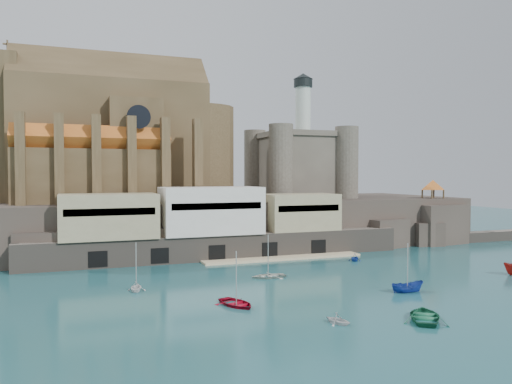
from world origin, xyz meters
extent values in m
plane|color=#194C53|center=(0.00, 0.00, 0.00)|extent=(300.00, 300.00, 0.00)
cube|color=#2C2521|center=(0.00, 40.00, 5.00)|extent=(100.00, 34.00, 10.00)
cube|color=#2C2521|center=(-38.00, 23.50, 3.00)|extent=(9.00, 5.00, 6.00)
cube|color=#2C2521|center=(-22.00, 23.50, 3.00)|extent=(9.00, 5.00, 6.00)
cube|color=#2C2521|center=(-5.00, 23.50, 3.00)|extent=(9.00, 5.00, 6.00)
cube|color=#2C2521|center=(12.00, 23.50, 3.00)|extent=(9.00, 5.00, 6.00)
cube|color=#2C2521|center=(28.00, 23.50, 3.00)|extent=(9.00, 5.00, 6.00)
cube|color=#6B6055|center=(-8.00, 22.50, 2.25)|extent=(70.00, 6.00, 4.50)
cube|color=beige|center=(2.00, 18.00, 0.15)|extent=(30.00, 4.00, 0.40)
cube|color=black|center=(-30.00, 19.60, 1.60)|extent=(3.00, 0.40, 2.60)
cube|color=black|center=(-20.00, 19.60, 1.60)|extent=(3.00, 0.40, 2.60)
cube|color=black|center=(-10.00, 19.60, 1.60)|extent=(3.00, 0.40, 2.60)
cube|color=black|center=(0.00, 19.60, 1.60)|extent=(3.00, 0.40, 2.60)
cube|color=black|center=(10.00, 19.60, 1.60)|extent=(3.00, 0.40, 2.60)
cube|color=tan|center=(-28.00, 23.50, 8.25)|extent=(16.00, 9.00, 7.50)
cube|color=silver|center=(-10.00, 23.50, 8.75)|extent=(18.00, 9.00, 8.50)
cube|color=tan|center=(8.00, 23.50, 8.00)|extent=(14.00, 8.00, 7.00)
cube|color=#4A3922|center=(-26.00, 42.00, 22.00)|extent=(38.00, 14.00, 24.00)
cube|color=#4A3922|center=(-26.00, 42.00, 34.00)|extent=(38.00, 13.01, 13.01)
cylinder|color=#4A3922|center=(-7.00, 42.00, 20.00)|extent=(14.00, 14.00, 20.00)
cube|color=#4A3922|center=(-22.00, 42.00, 20.00)|extent=(10.00, 20.00, 20.00)
cube|color=#4A3922|center=(-30.00, 32.50, 15.00)|extent=(28.00, 5.00, 10.00)
cube|color=#4A3922|center=(-30.00, 51.50, 15.00)|extent=(28.00, 5.00, 10.00)
cube|color=#C16021|center=(-30.00, 32.50, 21.60)|extent=(28.00, 5.66, 5.66)
cube|color=#C16021|center=(-30.00, 51.50, 21.60)|extent=(28.00, 5.66, 5.66)
cube|color=#4A3922|center=(-45.00, 42.00, 24.00)|extent=(4.00, 10.00, 28.00)
cylinder|color=black|center=(-22.00, 29.95, 26.00)|extent=(4.40, 0.30, 4.40)
cube|color=#4A3922|center=(-42.00, 29.50, 18.00)|extent=(1.60, 2.20, 16.00)
cube|color=#4A3922|center=(-35.80, 29.50, 18.00)|extent=(1.60, 2.20, 16.00)
cube|color=#4A3922|center=(-29.60, 29.50, 18.00)|extent=(1.60, 2.20, 16.00)
cube|color=#4A3922|center=(-23.40, 29.50, 18.00)|extent=(1.60, 2.20, 16.00)
cube|color=#4A3922|center=(-17.20, 29.50, 18.00)|extent=(1.60, 2.20, 16.00)
cube|color=#4A3922|center=(-11.00, 29.50, 18.00)|extent=(1.60, 2.20, 16.00)
cube|color=#4D473C|center=(16.00, 41.00, 17.00)|extent=(16.00, 16.00, 14.00)
cube|color=#4D473C|center=(16.00, 41.00, 24.40)|extent=(17.00, 17.00, 1.20)
cylinder|color=#4D473C|center=(8.00, 33.00, 18.00)|extent=(5.20, 5.20, 16.00)
cylinder|color=#4D473C|center=(24.00, 33.00, 18.00)|extent=(5.20, 5.20, 16.00)
cylinder|color=#4D473C|center=(8.00, 49.00, 18.00)|extent=(5.20, 5.20, 16.00)
cylinder|color=#4D473C|center=(24.00, 49.00, 18.00)|extent=(5.20, 5.20, 16.00)
cylinder|color=silver|center=(18.00, 43.00, 30.00)|extent=(3.60, 3.60, 12.00)
cylinder|color=black|center=(18.00, 43.00, 37.00)|extent=(4.40, 4.40, 2.00)
cone|color=black|center=(18.00, 43.00, 38.60)|extent=(4.60, 4.60, 1.40)
cube|color=#2C2521|center=(42.00, 26.00, 4.35)|extent=(12.00, 10.00, 8.70)
cube|color=#2C2521|center=(38.00, 23.00, 2.50)|extent=(6.00, 5.00, 5.00)
cube|color=#2C2521|center=(47.00, 28.00, 3.00)|extent=(5.00, 4.00, 6.00)
cube|color=#4A3922|center=(42.00, 26.00, 8.85)|extent=(4.20, 4.20, 0.30)
cylinder|color=#4A3922|center=(40.40, 24.40, 10.30)|extent=(0.36, 0.36, 3.20)
cylinder|color=#4A3922|center=(43.60, 24.40, 10.30)|extent=(0.36, 0.36, 3.20)
cylinder|color=#4A3922|center=(40.40, 27.60, 10.30)|extent=(0.36, 0.36, 3.20)
cylinder|color=#4A3922|center=(43.60, 27.60, 10.30)|extent=(0.36, 0.36, 3.20)
pyramid|color=#C16021|center=(42.00, 26.00, 13.00)|extent=(6.40, 6.40, 2.20)
imported|color=#A00519|center=(-16.03, -9.75, 0.00)|extent=(4.14, 2.28, 5.56)
imported|color=silver|center=(-8.51, -20.15, 0.00)|extent=(2.93, 2.43, 2.92)
imported|color=navy|center=(6.88, -11.22, 0.00)|extent=(1.91, 1.87, 4.55)
imported|color=#1C6444|center=(0.91, -22.00, 0.00)|extent=(4.62, 3.83, 6.57)
imported|color=white|center=(-26.08, 1.74, 0.00)|extent=(3.20, 2.43, 3.29)
imported|color=beige|center=(-6.67, 3.63, 0.00)|extent=(1.12, 3.76, 5.26)
imported|color=#17399B|center=(13.18, 11.81, 0.00)|extent=(3.09, 2.93, 3.08)
camera|label=1|loc=(-34.01, -64.56, 15.28)|focal=35.00mm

